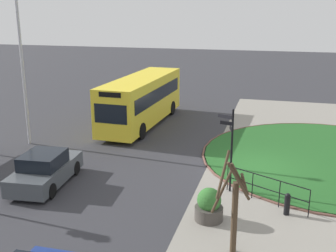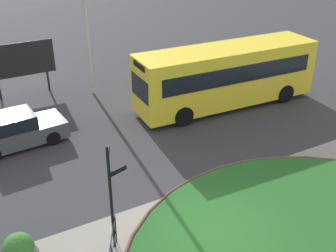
{
  "view_description": "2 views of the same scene",
  "coord_description": "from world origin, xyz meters",
  "px_view_note": "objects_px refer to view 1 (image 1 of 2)",
  "views": [
    {
      "loc": [
        -19.38,
        -0.71,
        7.51
      ],
      "look_at": [
        -0.54,
        4.36,
        1.96
      ],
      "focal_mm": 44.23,
      "sensor_mm": 36.0,
      "label": 1
    },
    {
      "loc": [
        -6.22,
        -8.3,
        9.31
      ],
      "look_at": [
        0.3,
        3.61,
        2.19
      ],
      "focal_mm": 44.11,
      "sensor_mm": 36.0,
      "label": 2
    }
  ],
  "objects_px": {
    "car_far_lane": "(45,170)",
    "planter_near_signpost": "(209,206)",
    "signpost_directional": "(231,144)",
    "lamppost_tall": "(22,63)",
    "bollard_foreground": "(287,204)",
    "bus_yellow": "(142,99)",
    "street_tree_bare": "(234,205)"
  },
  "relations": [
    {
      "from": "car_far_lane",
      "to": "street_tree_bare",
      "type": "bearing_deg",
      "value": -115.27
    },
    {
      "from": "signpost_directional",
      "to": "planter_near_signpost",
      "type": "distance_m",
      "value": 3.16
    },
    {
      "from": "signpost_directional",
      "to": "lamppost_tall",
      "type": "distance_m",
      "value": 12.66
    },
    {
      "from": "bus_yellow",
      "to": "lamppost_tall",
      "type": "relative_size",
      "value": 1.13
    },
    {
      "from": "bus_yellow",
      "to": "street_tree_bare",
      "type": "relative_size",
      "value": 3.02
    },
    {
      "from": "signpost_directional",
      "to": "street_tree_bare",
      "type": "distance_m",
      "value": 4.7
    },
    {
      "from": "car_far_lane",
      "to": "planter_near_signpost",
      "type": "distance_m",
      "value": 7.61
    },
    {
      "from": "bollard_foreground",
      "to": "bus_yellow",
      "type": "relative_size",
      "value": 0.09
    },
    {
      "from": "car_far_lane",
      "to": "lamppost_tall",
      "type": "distance_m",
      "value": 7.47
    },
    {
      "from": "signpost_directional",
      "to": "bollard_foreground",
      "type": "xyz_separation_m",
      "value": [
        -1.58,
        -2.38,
        -1.65
      ]
    },
    {
      "from": "signpost_directional",
      "to": "car_far_lane",
      "type": "distance_m",
      "value": 8.14
    },
    {
      "from": "street_tree_bare",
      "to": "signpost_directional",
      "type": "bearing_deg",
      "value": 8.14
    },
    {
      "from": "signpost_directional",
      "to": "bus_yellow",
      "type": "bearing_deg",
      "value": 37.19
    },
    {
      "from": "lamppost_tall",
      "to": "signpost_directional",
      "type": "bearing_deg",
      "value": -106.26
    },
    {
      "from": "bus_yellow",
      "to": "car_far_lane",
      "type": "distance_m",
      "value": 10.66
    },
    {
      "from": "lamppost_tall",
      "to": "bollard_foreground",
      "type": "bearing_deg",
      "value": -109.48
    },
    {
      "from": "bus_yellow",
      "to": "planter_near_signpost",
      "type": "relative_size",
      "value": 7.81
    },
    {
      "from": "car_far_lane",
      "to": "signpost_directional",
      "type": "bearing_deg",
      "value": -84.5
    },
    {
      "from": "bollard_foreground",
      "to": "car_far_lane",
      "type": "bearing_deg",
      "value": 89.11
    },
    {
      "from": "bollard_foreground",
      "to": "lamppost_tall",
      "type": "bearing_deg",
      "value": 70.52
    },
    {
      "from": "car_far_lane",
      "to": "lamppost_tall",
      "type": "xyz_separation_m",
      "value": [
        4.89,
        4.01,
        3.97
      ]
    },
    {
      "from": "signpost_directional",
      "to": "bus_yellow",
      "type": "distance_m",
      "value": 11.49
    },
    {
      "from": "signpost_directional",
      "to": "planter_near_signpost",
      "type": "height_order",
      "value": "signpost_directional"
    },
    {
      "from": "planter_near_signpost",
      "to": "bus_yellow",
      "type": "bearing_deg",
      "value": 28.84
    },
    {
      "from": "signpost_directional",
      "to": "street_tree_bare",
      "type": "bearing_deg",
      "value": -171.86
    },
    {
      "from": "bus_yellow",
      "to": "car_far_lane",
      "type": "relative_size",
      "value": 2.3
    },
    {
      "from": "lamppost_tall",
      "to": "street_tree_bare",
      "type": "relative_size",
      "value": 2.67
    },
    {
      "from": "street_tree_bare",
      "to": "lamppost_tall",
      "type": "bearing_deg",
      "value": 57.18
    },
    {
      "from": "lamppost_tall",
      "to": "planter_near_signpost",
      "type": "bearing_deg",
      "value": -118.36
    },
    {
      "from": "signpost_directional",
      "to": "car_far_lane",
      "type": "xyz_separation_m",
      "value": [
        -1.42,
        7.89,
        -1.42
      ]
    },
    {
      "from": "bollard_foreground",
      "to": "planter_near_signpost",
      "type": "height_order",
      "value": "planter_near_signpost"
    },
    {
      "from": "bus_yellow",
      "to": "lamppost_tall",
      "type": "xyz_separation_m",
      "value": [
        -5.67,
        4.96,
        2.95
      ]
    }
  ]
}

